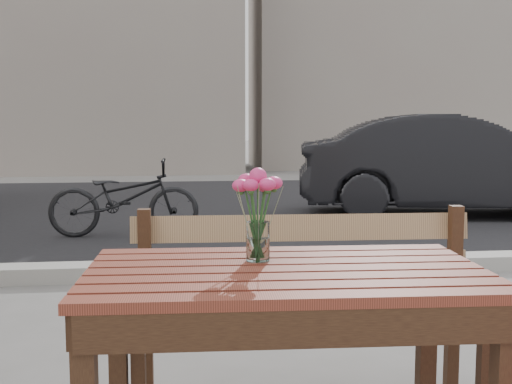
# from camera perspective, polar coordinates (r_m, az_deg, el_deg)

# --- Properties ---
(street) EXTENTS (30.00, 8.12, 0.12)m
(street) POSITION_cam_1_polar(r_m,az_deg,el_deg) (6.97, -2.84, -3.23)
(street) COLOR black
(street) RESTS_ON ground
(backdrop_buildings) EXTENTS (15.50, 4.00, 8.00)m
(backdrop_buildings) POSITION_cam_1_polar(r_m,az_deg,el_deg) (16.39, -4.65, 14.72)
(backdrop_buildings) COLOR gray
(backdrop_buildings) RESTS_ON ground
(main_table) EXTENTS (1.22, 0.74, 0.74)m
(main_table) POSITION_cam_1_polar(r_m,az_deg,el_deg) (1.97, 2.68, -10.21)
(main_table) COLOR #582517
(main_table) RESTS_ON ground
(main_bench) EXTENTS (1.39, 0.46, 0.85)m
(main_bench) POSITION_cam_1_polar(r_m,az_deg,el_deg) (2.55, 4.43, -8.67)
(main_bench) COLOR #8D6949
(main_bench) RESTS_ON ground
(main_vase) EXTENTS (0.16, 0.16, 0.29)m
(main_vase) POSITION_cam_1_polar(r_m,az_deg,el_deg) (2.01, 0.17, -1.02)
(main_vase) COLOR white
(main_vase) RESTS_ON main_table
(parked_car) EXTENTS (4.03, 2.00, 1.27)m
(parked_car) POSITION_cam_1_polar(r_m,az_deg,el_deg) (8.46, 17.05, 2.29)
(parked_car) COLOR black
(parked_car) RESTS_ON ground
(bicycle) EXTENTS (1.53, 0.54, 0.80)m
(bicycle) POSITION_cam_1_polar(r_m,az_deg,el_deg) (6.72, -11.65, -0.52)
(bicycle) COLOR black
(bicycle) RESTS_ON ground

